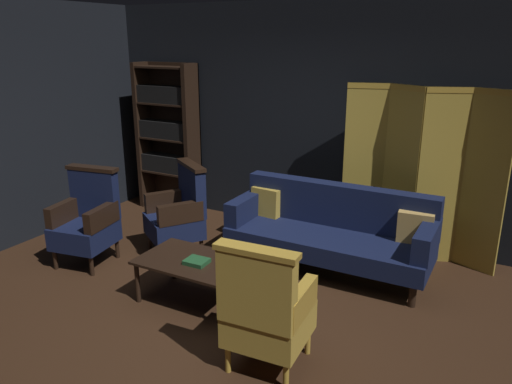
{
  "coord_description": "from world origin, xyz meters",
  "views": [
    {
      "loc": [
        2.15,
        -3.16,
        2.37
      ],
      "look_at": [
        0.0,
        0.8,
        0.95
      ],
      "focal_mm": 34.51,
      "sensor_mm": 36.0,
      "label": 1
    }
  ],
  "objects_px": {
    "armchair_wing_left": "(179,212)",
    "book_green_cloth": "(197,262)",
    "folding_screen": "(420,172)",
    "velvet_couch": "(331,228)",
    "armchair_wing_right": "(87,219)",
    "bookshelf": "(168,134)",
    "coffee_table": "(193,264)",
    "armchair_gilt_accent": "(266,310)"
  },
  "relations": [
    {
      "from": "folding_screen",
      "to": "velvet_couch",
      "type": "relative_size",
      "value": 0.9
    },
    {
      "from": "book_green_cloth",
      "to": "armchair_wing_left",
      "type": "bearing_deg",
      "value": 134.32
    },
    {
      "from": "velvet_couch",
      "to": "armchair_wing_left",
      "type": "bearing_deg",
      "value": -164.44
    },
    {
      "from": "armchair_wing_left",
      "to": "book_green_cloth",
      "type": "relative_size",
      "value": 5.11
    },
    {
      "from": "bookshelf",
      "to": "velvet_couch",
      "type": "distance_m",
      "value": 2.87
    },
    {
      "from": "bookshelf",
      "to": "coffee_table",
      "type": "bearing_deg",
      "value": -47.71
    },
    {
      "from": "armchair_wing_left",
      "to": "coffee_table",
      "type": "bearing_deg",
      "value": -46.57
    },
    {
      "from": "folding_screen",
      "to": "coffee_table",
      "type": "height_order",
      "value": "folding_screen"
    },
    {
      "from": "folding_screen",
      "to": "bookshelf",
      "type": "height_order",
      "value": "bookshelf"
    },
    {
      "from": "coffee_table",
      "to": "bookshelf",
      "type": "bearing_deg",
      "value": 132.29
    },
    {
      "from": "armchair_wing_right",
      "to": "book_green_cloth",
      "type": "height_order",
      "value": "armchair_wing_right"
    },
    {
      "from": "bookshelf",
      "to": "velvet_couch",
      "type": "height_order",
      "value": "bookshelf"
    },
    {
      "from": "velvet_couch",
      "to": "armchair_wing_left",
      "type": "xyz_separation_m",
      "value": [
        -1.64,
        -0.46,
        0.04
      ]
    },
    {
      "from": "coffee_table",
      "to": "book_green_cloth",
      "type": "xyz_separation_m",
      "value": [
        0.07,
        -0.05,
        0.07
      ]
    },
    {
      "from": "velvet_couch",
      "to": "armchair_gilt_accent",
      "type": "xyz_separation_m",
      "value": [
        0.17,
        -1.83,
        0.04
      ]
    },
    {
      "from": "coffee_table",
      "to": "armchair_gilt_accent",
      "type": "relative_size",
      "value": 0.96
    },
    {
      "from": "folding_screen",
      "to": "bookshelf",
      "type": "distance_m",
      "value": 3.42
    },
    {
      "from": "velvet_couch",
      "to": "armchair_gilt_accent",
      "type": "distance_m",
      "value": 1.83
    },
    {
      "from": "bookshelf",
      "to": "coffee_table",
      "type": "distance_m",
      "value": 2.81
    },
    {
      "from": "velvet_couch",
      "to": "book_green_cloth",
      "type": "height_order",
      "value": "velvet_couch"
    },
    {
      "from": "velvet_couch",
      "to": "coffee_table",
      "type": "height_order",
      "value": "velvet_couch"
    },
    {
      "from": "folding_screen",
      "to": "bookshelf",
      "type": "bearing_deg",
      "value": 179.68
    },
    {
      "from": "armchair_gilt_accent",
      "to": "folding_screen",
      "type": "bearing_deg",
      "value": 77.74
    },
    {
      "from": "bookshelf",
      "to": "armchair_wing_left",
      "type": "bearing_deg",
      "value": -48.5
    },
    {
      "from": "coffee_table",
      "to": "folding_screen",
      "type": "bearing_deg",
      "value": 51.37
    },
    {
      "from": "folding_screen",
      "to": "armchair_gilt_accent",
      "type": "distance_m",
      "value": 2.65
    },
    {
      "from": "armchair_wing_left",
      "to": "velvet_couch",
      "type": "bearing_deg",
      "value": 15.56
    },
    {
      "from": "bookshelf",
      "to": "armchair_wing_right",
      "type": "xyz_separation_m",
      "value": [
        0.32,
        -1.85,
        -0.59
      ]
    },
    {
      "from": "velvet_couch",
      "to": "coffee_table",
      "type": "xyz_separation_m",
      "value": [
        -0.87,
        -1.27,
        -0.08
      ]
    },
    {
      "from": "armchair_wing_left",
      "to": "armchair_wing_right",
      "type": "distance_m",
      "value": 0.99
    },
    {
      "from": "folding_screen",
      "to": "coffee_table",
      "type": "bearing_deg",
      "value": -128.63
    },
    {
      "from": "coffee_table",
      "to": "armchair_gilt_accent",
      "type": "bearing_deg",
      "value": -28.12
    },
    {
      "from": "bookshelf",
      "to": "velvet_couch",
      "type": "relative_size",
      "value": 0.97
    },
    {
      "from": "bookshelf",
      "to": "armchair_gilt_accent",
      "type": "height_order",
      "value": "bookshelf"
    },
    {
      "from": "velvet_couch",
      "to": "armchair_wing_right",
      "type": "height_order",
      "value": "armchair_wing_right"
    },
    {
      "from": "folding_screen",
      "to": "velvet_couch",
      "type": "distance_m",
      "value": 1.15
    },
    {
      "from": "armchair_gilt_accent",
      "to": "armchair_wing_right",
      "type": "bearing_deg",
      "value": 164.29
    },
    {
      "from": "book_green_cloth",
      "to": "bookshelf",
      "type": "bearing_deg",
      "value": 132.71
    },
    {
      "from": "bookshelf",
      "to": "book_green_cloth",
      "type": "relative_size",
      "value": 10.06
    },
    {
      "from": "bookshelf",
      "to": "folding_screen",
      "type": "bearing_deg",
      "value": -0.32
    },
    {
      "from": "folding_screen",
      "to": "coffee_table",
      "type": "relative_size",
      "value": 1.9
    },
    {
      "from": "bookshelf",
      "to": "velvet_couch",
      "type": "bearing_deg",
      "value": -15.33
    }
  ]
}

